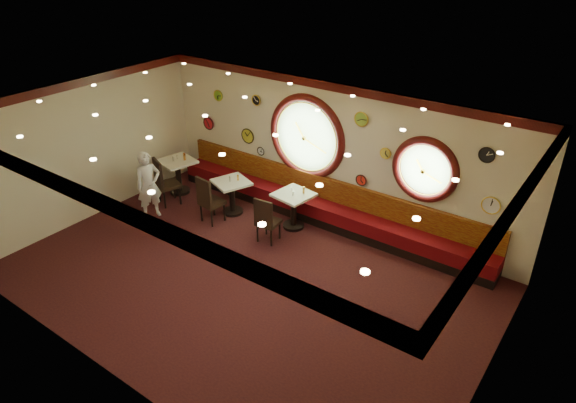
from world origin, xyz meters
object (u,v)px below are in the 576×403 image
object	(u,v)px
condiment_a_pepper	(173,159)
condiment_b_pepper	(230,180)
waiter	(149,185)
condiment_b_salt	(230,178)
table_b	(232,193)
condiment_c_pepper	(293,193)
table_a	(178,172)
condiment_c_salt	(292,189)
condiment_a_salt	(177,157)
table_c	(294,206)
chair_c	(266,218)
condiment_c_bottle	(304,190)
chair_b	(208,197)
chair_a	(163,179)
condiment_a_bottle	(184,157)
condiment_b_bottle	(238,178)

from	to	relation	value
condiment_a_pepper	condiment_b_pepper	bearing A→B (deg)	1.05
condiment_a_pepper	waiter	size ratio (longest dim) A/B	0.07
condiment_b_salt	waiter	world-z (taller)	waiter
table_b	condiment_c_pepper	world-z (taller)	condiment_c_pepper
table_a	condiment_c_salt	xyz separation A→B (m)	(3.24, 0.38, 0.34)
table_b	condiment_a_salt	distance (m)	1.92
table_c	condiment_a_salt	distance (m)	3.45
condiment_a_salt	waiter	world-z (taller)	waiter
table_a	chair_c	bearing A→B (deg)	-9.90
condiment_a_salt	condiment_b_salt	size ratio (longest dim) A/B	1.14
table_b	table_c	xyz separation A→B (m)	(1.54, 0.31, 0.01)
condiment_b_salt	condiment_c_bottle	xyz separation A→B (m)	(1.77, 0.43, 0.05)
chair_c	condiment_a_pepper	size ratio (longest dim) A/B	5.73
table_c	waiter	xyz separation A→B (m)	(-2.98, -1.52, 0.27)
chair_b	condiment_a_salt	size ratio (longest dim) A/B	6.96
table_a	table_c	world-z (taller)	table_a
table_c	chair_b	xyz separation A→B (m)	(-1.67, -0.96, 0.12)
waiter	condiment_c_salt	bearing A→B (deg)	-41.45
table_b	chair_c	size ratio (longest dim) A/B	1.50
table_b	chair_b	distance (m)	0.68
condiment_c_pepper	waiter	distance (m)	3.34
condiment_b_pepper	condiment_a_salt	bearing A→B (deg)	176.18
condiment_a_salt	chair_a	bearing A→B (deg)	-70.02
condiment_a_salt	condiment_c_bottle	size ratio (longest dim) A/B	0.65
chair_a	condiment_c_salt	world-z (taller)	chair_a
waiter	condiment_c_pepper	bearing A→B (deg)	-45.09
condiment_a_salt	condiment_c_pepper	distance (m)	3.46
table_c	condiment_c_salt	distance (m)	0.39
table_b	table_c	world-z (taller)	table_c
table_a	table_b	distance (m)	1.81
chair_c	condiment_c_salt	bearing A→B (deg)	84.56
condiment_b_pepper	condiment_c_bottle	xyz separation A→B (m)	(1.72, 0.48, 0.05)
condiment_b_pepper	condiment_b_salt	bearing A→B (deg)	134.31
condiment_b_pepper	table_b	bearing A→B (deg)	56.93
condiment_a_bottle	condiment_b_pepper	bearing A→B (deg)	-6.05
table_a	condiment_c_bottle	xyz separation A→B (m)	(3.51, 0.44, 0.37)
chair_b	condiment_c_salt	bearing A→B (deg)	40.72
chair_c	condiment_a_salt	distance (m)	3.39
table_b	chair_c	bearing A→B (deg)	-20.92
table_c	chair_c	distance (m)	0.87
table_a	condiment_c_pepper	size ratio (longest dim) A/B	9.20
table_a	condiment_a_pepper	xyz separation A→B (m)	(-0.04, -0.08, 0.38)
chair_b	condiment_b_bottle	xyz separation A→B (m)	(0.23, 0.78, 0.25)
condiment_c_salt	waiter	distance (m)	3.29
table_b	waiter	distance (m)	1.90
chair_c	condiment_b_salt	size ratio (longest dim) A/B	7.38
condiment_b_salt	condiment_c_bottle	bearing A→B (deg)	13.63
condiment_c_bottle	condiment_b_salt	bearing A→B (deg)	-166.37
chair_a	condiment_c_pepper	size ratio (longest dim) A/B	7.02
condiment_a_salt	waiter	xyz separation A→B (m)	(0.44, -1.31, -0.13)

